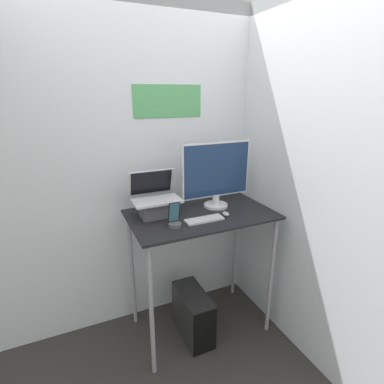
# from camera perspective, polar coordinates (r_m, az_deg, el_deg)

# --- Properties ---
(ground_plane) EXTENTS (12.00, 12.00, 0.00)m
(ground_plane) POSITION_cam_1_polar(r_m,az_deg,el_deg) (2.65, 4.92, -28.22)
(ground_plane) COLOR #2D2B28
(wall_back) EXTENTS (6.00, 0.06, 2.60)m
(wall_back) POSITION_cam_1_polar(r_m,az_deg,el_deg) (2.56, -2.19, 4.31)
(wall_back) COLOR silver
(wall_back) RESTS_ON ground_plane
(wall_side_right) EXTENTS (0.05, 6.00, 2.60)m
(wall_side_right) POSITION_cam_1_polar(r_m,az_deg,el_deg) (2.29, 19.72, 1.56)
(wall_side_right) COLOR silver
(wall_side_right) RESTS_ON ground_plane
(desk) EXTENTS (1.09, 0.64, 1.05)m
(desk) POSITION_cam_1_polar(r_m,az_deg,el_deg) (2.33, 1.70, -7.07)
(desk) COLOR black
(desk) RESTS_ON ground_plane
(laptop) EXTENTS (0.35, 0.26, 0.33)m
(laptop) POSITION_cam_1_polar(r_m,az_deg,el_deg) (2.22, -6.82, -2.20)
(laptop) COLOR #4C4C51
(laptop) RESTS_ON desk
(monitor) EXTENTS (0.57, 0.19, 0.52)m
(monitor) POSITION_cam_1_polar(r_m,az_deg,el_deg) (2.34, 4.67, 3.16)
(monitor) COLOR silver
(monitor) RESTS_ON desk
(keyboard) EXTENTS (0.28, 0.10, 0.02)m
(keyboard) POSITION_cam_1_polar(r_m,az_deg,el_deg) (2.15, 2.36, -5.23)
(keyboard) COLOR silver
(keyboard) RESTS_ON desk
(mouse) EXTENTS (0.04, 0.07, 0.03)m
(mouse) POSITION_cam_1_polar(r_m,az_deg,el_deg) (2.24, 6.47, -4.17)
(mouse) COLOR #99999E
(mouse) RESTS_ON desk
(cell_phone) EXTENTS (0.09, 0.09, 0.18)m
(cell_phone) POSITION_cam_1_polar(r_m,az_deg,el_deg) (2.05, -3.34, -5.37)
(cell_phone) COLOR #4C4C51
(cell_phone) RESTS_ON desk
(computer_tower) EXTENTS (0.20, 0.45, 0.40)m
(computer_tower) POSITION_cam_1_polar(r_m,az_deg,el_deg) (2.64, 0.21, -22.22)
(computer_tower) COLOR black
(computer_tower) RESTS_ON ground_plane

